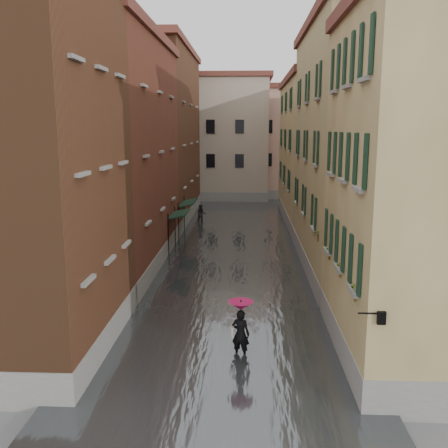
# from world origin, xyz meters

# --- Properties ---
(ground) EXTENTS (120.00, 120.00, 0.00)m
(ground) POSITION_xyz_m (0.00, 0.00, 0.00)
(ground) COLOR #5F5F61
(ground) RESTS_ON ground
(floodwater) EXTENTS (10.00, 60.00, 0.20)m
(floodwater) POSITION_xyz_m (0.00, 13.00, 0.10)
(floodwater) COLOR #484D50
(floodwater) RESTS_ON ground
(building_left_near) EXTENTS (6.00, 8.00, 13.00)m
(building_left_near) POSITION_xyz_m (-7.00, -2.00, 6.50)
(building_left_near) COLOR brown
(building_left_near) RESTS_ON ground
(building_left_mid) EXTENTS (6.00, 14.00, 12.50)m
(building_left_mid) POSITION_xyz_m (-7.00, 9.00, 6.25)
(building_left_mid) COLOR maroon
(building_left_mid) RESTS_ON ground
(building_left_far) EXTENTS (6.00, 16.00, 14.00)m
(building_left_far) POSITION_xyz_m (-7.00, 24.00, 7.00)
(building_left_far) COLOR brown
(building_left_far) RESTS_ON ground
(building_right_near) EXTENTS (6.00, 8.00, 11.50)m
(building_right_near) POSITION_xyz_m (7.00, -2.00, 5.75)
(building_right_near) COLOR olive
(building_right_near) RESTS_ON ground
(building_right_mid) EXTENTS (6.00, 14.00, 13.00)m
(building_right_mid) POSITION_xyz_m (7.00, 9.00, 6.50)
(building_right_mid) COLOR #9C8F5E
(building_right_mid) RESTS_ON ground
(building_right_far) EXTENTS (6.00, 16.00, 11.50)m
(building_right_far) POSITION_xyz_m (7.00, 24.00, 5.75)
(building_right_far) COLOR olive
(building_right_far) RESTS_ON ground
(building_end_cream) EXTENTS (12.00, 9.00, 13.00)m
(building_end_cream) POSITION_xyz_m (-3.00, 38.00, 6.50)
(building_end_cream) COLOR #B39F8E
(building_end_cream) RESTS_ON ground
(building_end_pink) EXTENTS (10.00, 9.00, 12.00)m
(building_end_pink) POSITION_xyz_m (6.00, 40.00, 6.00)
(building_end_pink) COLOR tan
(building_end_pink) RESTS_ON ground
(awning_near) EXTENTS (1.09, 2.89, 2.80)m
(awning_near) POSITION_xyz_m (-3.49, 12.27, 2.46)
(awning_near) COLOR black
(awning_near) RESTS_ON ground
(awning_far) EXTENTS (1.09, 3.32, 2.80)m
(awning_far) POSITION_xyz_m (-3.48, 17.02, 2.47)
(awning_far) COLOR black
(awning_far) RESTS_ON ground
(wall_lantern) EXTENTS (0.71, 0.22, 0.35)m
(wall_lantern) POSITION_xyz_m (4.33, -6.00, 3.01)
(wall_lantern) COLOR black
(wall_lantern) RESTS_ON ground
(window_planters) EXTENTS (0.59, 8.59, 0.84)m
(window_planters) POSITION_xyz_m (4.12, -0.83, 3.51)
(window_planters) COLOR #973A31
(window_planters) RESTS_ON ground
(pedestrian_main) EXTENTS (0.91, 0.91, 2.06)m
(pedestrian_main) POSITION_xyz_m (0.62, -2.36, 1.22)
(pedestrian_main) COLOR black
(pedestrian_main) RESTS_ON ground
(pedestrian_far) EXTENTS (0.93, 0.80, 1.66)m
(pedestrian_far) POSITION_xyz_m (-2.97, 22.04, 0.83)
(pedestrian_far) COLOR black
(pedestrian_far) RESTS_ON ground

